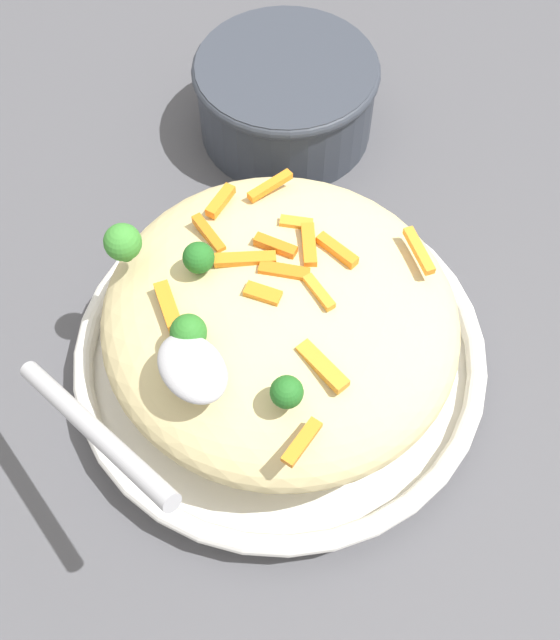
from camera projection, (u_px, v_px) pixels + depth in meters
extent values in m
plane|color=#4C4C51|center=(280.00, 365.00, 0.62)|extent=(2.40, 2.40, 0.00)
cylinder|color=white|center=(280.00, 359.00, 0.61)|extent=(0.30, 0.30, 0.02)
torus|color=white|center=(280.00, 349.00, 0.60)|extent=(0.33, 0.33, 0.02)
torus|color=black|center=(280.00, 347.00, 0.60)|extent=(0.32, 0.32, 0.00)
ellipsoid|color=#DBC689|center=(280.00, 318.00, 0.56)|extent=(0.27, 0.27, 0.09)
cube|color=orange|center=(270.00, 186.00, 0.58)|extent=(0.01, 0.04, 0.01)
cube|color=orange|center=(341.00, 254.00, 0.54)|extent=(0.04, 0.01, 0.01)
cube|color=orange|center=(266.00, 298.00, 0.52)|extent=(0.03, 0.02, 0.01)
cube|color=orange|center=(309.00, 245.00, 0.54)|extent=(0.04, 0.03, 0.01)
cube|color=orange|center=(209.00, 234.00, 0.55)|extent=(0.04, 0.01, 0.01)
cube|color=orange|center=(302.00, 442.00, 0.47)|extent=(0.02, 0.04, 0.01)
cube|color=orange|center=(221.00, 201.00, 0.57)|extent=(0.02, 0.03, 0.01)
cube|color=orange|center=(275.00, 246.00, 0.54)|extent=(0.03, 0.02, 0.01)
cube|color=orange|center=(322.00, 366.00, 0.49)|extent=(0.04, 0.01, 0.01)
cube|color=orange|center=(419.00, 251.00, 0.54)|extent=(0.04, 0.02, 0.01)
cube|color=orange|center=(245.00, 259.00, 0.53)|extent=(0.03, 0.04, 0.01)
cube|color=orange|center=(319.00, 292.00, 0.52)|extent=(0.03, 0.01, 0.01)
cube|color=orange|center=(296.00, 223.00, 0.55)|extent=(0.02, 0.02, 0.01)
cube|color=orange|center=(169.00, 309.00, 0.52)|extent=(0.04, 0.02, 0.01)
cube|color=orange|center=(284.00, 272.00, 0.53)|extent=(0.03, 0.03, 0.01)
cylinder|color=#377928|center=(126.00, 254.00, 0.54)|extent=(0.01, 0.01, 0.01)
sphere|color=#3D8E33|center=(123.00, 242.00, 0.53)|extent=(0.03, 0.03, 0.03)
cylinder|color=#296820|center=(194.00, 346.00, 0.50)|extent=(0.01, 0.01, 0.01)
sphere|color=#2D7A28|center=(192.00, 337.00, 0.49)|extent=(0.02, 0.02, 0.02)
cylinder|color=#205B1C|center=(287.00, 400.00, 0.48)|extent=(0.01, 0.01, 0.01)
sphere|color=#236B23|center=(287.00, 392.00, 0.47)|extent=(0.02, 0.02, 0.02)
cylinder|color=#205B1C|center=(200.00, 268.00, 0.53)|extent=(0.01, 0.01, 0.01)
sphere|color=#236B23|center=(199.00, 258.00, 0.52)|extent=(0.02, 0.02, 0.02)
ellipsoid|color=#B7B7BC|center=(192.00, 368.00, 0.48)|extent=(0.06, 0.04, 0.02)
cylinder|color=#B7B7BC|center=(93.00, 429.00, 0.43)|extent=(0.15, 0.04, 0.06)
cylinder|color=#333842|center=(286.00, 98.00, 0.73)|extent=(0.17, 0.17, 0.08)
torus|color=#333842|center=(286.00, 70.00, 0.70)|extent=(0.18, 0.18, 0.01)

